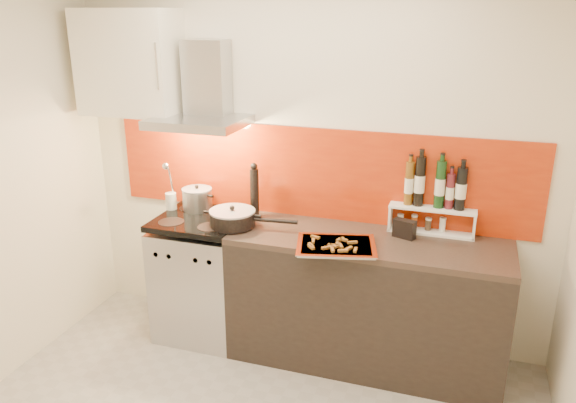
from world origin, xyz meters
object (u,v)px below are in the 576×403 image
(counter, at_px, (366,301))
(baking_tray, at_px, (336,246))
(saute_pan, at_px, (233,218))
(stock_pot, at_px, (197,199))
(range_stove, at_px, (204,277))
(pepper_mill, at_px, (254,191))

(counter, relative_size, baking_tray, 3.21)
(counter, distance_m, saute_pan, 1.05)
(stock_pot, bearing_deg, range_stove, -57.37)
(stock_pot, bearing_deg, baking_tray, -17.10)
(stock_pot, bearing_deg, saute_pan, -29.69)
(range_stove, relative_size, baking_tray, 1.62)
(counter, distance_m, baking_tray, 0.54)
(pepper_mill, bearing_deg, saute_pan, -105.15)
(range_stove, height_order, counter, range_stove)
(range_stove, distance_m, baking_tray, 1.15)
(counter, xyz_separation_m, pepper_mill, (-0.85, 0.16, 0.64))
(counter, bearing_deg, saute_pan, -175.17)
(range_stove, relative_size, stock_pot, 4.16)
(range_stove, bearing_deg, pepper_mill, 24.82)
(counter, xyz_separation_m, saute_pan, (-0.91, -0.08, 0.51))
(range_stove, height_order, saute_pan, saute_pan)
(saute_pan, xyz_separation_m, baking_tray, (0.74, -0.13, -0.05))
(saute_pan, distance_m, baking_tray, 0.76)
(saute_pan, xyz_separation_m, pepper_mill, (0.06, 0.23, 0.13))
(range_stove, height_order, baking_tray, baking_tray)
(range_stove, bearing_deg, saute_pan, -14.18)
(stock_pot, xyz_separation_m, saute_pan, (0.38, -0.22, -0.03))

